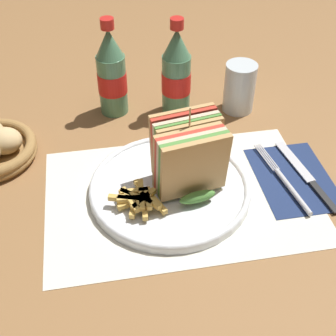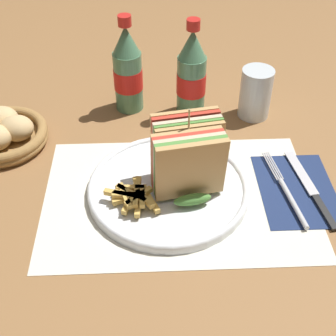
{
  "view_description": "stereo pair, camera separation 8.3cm",
  "coord_description": "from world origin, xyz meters",
  "px_view_note": "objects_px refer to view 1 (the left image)",
  "views": [
    {
      "loc": [
        -0.11,
        -0.62,
        0.59
      ],
      "look_at": [
        -0.0,
        -0.0,
        0.04
      ],
      "focal_mm": 50.0,
      "sensor_mm": 36.0,
      "label": 1
    },
    {
      "loc": [
        -0.03,
        -0.63,
        0.59
      ],
      "look_at": [
        -0.0,
        -0.0,
        0.04
      ],
      "focal_mm": 50.0,
      "sensor_mm": 36.0,
      "label": 2
    }
  ],
  "objects_px": {
    "club_sandwich": "(189,155)",
    "fork": "(287,184)",
    "plate_main": "(170,188)",
    "coke_bottle_near": "(112,74)",
    "glass_near": "(239,90)",
    "coke_bottle_far": "(176,74)",
    "knife": "(306,176)"
  },
  "relations": [
    {
      "from": "plate_main",
      "to": "glass_near",
      "type": "xyz_separation_m",
      "value": [
        0.2,
        0.24,
        0.04
      ]
    },
    {
      "from": "knife",
      "to": "glass_near",
      "type": "distance_m",
      "value": 0.26
    },
    {
      "from": "coke_bottle_near",
      "to": "knife",
      "type": "bearing_deg",
      "value": -40.66
    },
    {
      "from": "plate_main",
      "to": "coke_bottle_near",
      "type": "distance_m",
      "value": 0.3
    },
    {
      "from": "plate_main",
      "to": "coke_bottle_near",
      "type": "height_order",
      "value": "coke_bottle_near"
    },
    {
      "from": "coke_bottle_near",
      "to": "glass_near",
      "type": "height_order",
      "value": "coke_bottle_near"
    },
    {
      "from": "plate_main",
      "to": "glass_near",
      "type": "bearing_deg",
      "value": 50.42
    },
    {
      "from": "club_sandwich",
      "to": "fork",
      "type": "xyz_separation_m",
      "value": [
        0.18,
        -0.03,
        -0.07
      ]
    },
    {
      "from": "knife",
      "to": "plate_main",
      "type": "bearing_deg",
      "value": 169.64
    },
    {
      "from": "fork",
      "to": "glass_near",
      "type": "bearing_deg",
      "value": 85.11
    },
    {
      "from": "coke_bottle_far",
      "to": "glass_near",
      "type": "relative_size",
      "value": 1.95
    },
    {
      "from": "plate_main",
      "to": "knife",
      "type": "distance_m",
      "value": 0.26
    },
    {
      "from": "fork",
      "to": "glass_near",
      "type": "relative_size",
      "value": 1.82
    },
    {
      "from": "knife",
      "to": "club_sandwich",
      "type": "bearing_deg",
      "value": 168.2
    },
    {
      "from": "fork",
      "to": "knife",
      "type": "xyz_separation_m",
      "value": [
        0.04,
        0.02,
        -0.0
      ]
    },
    {
      "from": "knife",
      "to": "coke_bottle_near",
      "type": "distance_m",
      "value": 0.45
    },
    {
      "from": "plate_main",
      "to": "coke_bottle_far",
      "type": "height_order",
      "value": "coke_bottle_far"
    },
    {
      "from": "coke_bottle_near",
      "to": "coke_bottle_far",
      "type": "distance_m",
      "value": 0.14
    },
    {
      "from": "fork",
      "to": "coke_bottle_far",
      "type": "relative_size",
      "value": 0.93
    },
    {
      "from": "club_sandwich",
      "to": "coke_bottle_near",
      "type": "distance_m",
      "value": 0.29
    },
    {
      "from": "coke_bottle_near",
      "to": "club_sandwich",
      "type": "bearing_deg",
      "value": -68.35
    },
    {
      "from": "fork",
      "to": "coke_bottle_near",
      "type": "bearing_deg",
      "value": 124.99
    },
    {
      "from": "knife",
      "to": "coke_bottle_far",
      "type": "bearing_deg",
      "value": 118.57
    },
    {
      "from": "club_sandwich",
      "to": "coke_bottle_far",
      "type": "distance_m",
      "value": 0.25
    },
    {
      "from": "club_sandwich",
      "to": "fork",
      "type": "distance_m",
      "value": 0.19
    },
    {
      "from": "coke_bottle_far",
      "to": "glass_near",
      "type": "height_order",
      "value": "coke_bottle_far"
    },
    {
      "from": "club_sandwich",
      "to": "coke_bottle_near",
      "type": "xyz_separation_m",
      "value": [
        -0.11,
        0.27,
        0.01
      ]
    },
    {
      "from": "fork",
      "to": "coke_bottle_near",
      "type": "xyz_separation_m",
      "value": [
        -0.29,
        0.3,
        0.08
      ]
    },
    {
      "from": "club_sandwich",
      "to": "glass_near",
      "type": "height_order",
      "value": "club_sandwich"
    },
    {
      "from": "club_sandwich",
      "to": "fork",
      "type": "bearing_deg",
      "value": -9.27
    },
    {
      "from": "coke_bottle_near",
      "to": "coke_bottle_far",
      "type": "height_order",
      "value": "same"
    },
    {
      "from": "club_sandwich",
      "to": "glass_near",
      "type": "relative_size",
      "value": 1.43
    }
  ]
}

